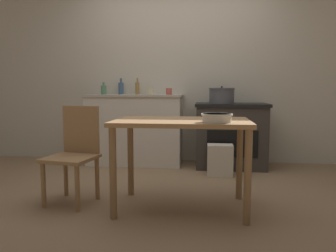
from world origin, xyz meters
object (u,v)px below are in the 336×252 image
object	(u,v)px
chair	(75,151)
work_table	(182,133)
cup_center_left	(150,91)
flour_sack	(220,160)
bottle_mid_left	(121,88)
stock_pot	(222,96)
mixing_bowl_large	(217,117)
bottle_left	(137,88)
stove	(231,135)
cup_center	(169,91)
bottle_far_left	(104,90)

from	to	relation	value
chair	work_table	bearing A→B (deg)	5.53
cup_center_left	flour_sack	bearing A→B (deg)	-24.63
bottle_mid_left	work_table	bearing A→B (deg)	-61.24
work_table	flour_sack	xyz separation A→B (m)	(0.37, 1.12, -0.46)
stock_pot	cup_center_left	bearing A→B (deg)	-179.84
work_table	mixing_bowl_large	xyz separation A→B (m)	(0.28, -0.20, 0.15)
bottle_left	cup_center_left	world-z (taller)	bottle_left
bottle_mid_left	flour_sack	bearing A→B (deg)	-26.66
bottle_left	cup_center_left	bearing A→B (deg)	-46.80
stove	mixing_bowl_large	world-z (taller)	stove
bottle_left	cup_center	world-z (taller)	bottle_left
work_table	cup_center_left	xyz separation A→B (m)	(-0.53, 1.53, 0.34)
bottle_mid_left	cup_center	size ratio (longest dim) A/B	2.65
work_table	bottle_far_left	size ratio (longest dim) A/B	6.59
flour_sack	bottle_mid_left	distance (m)	1.74
chair	bottle_left	distance (m)	1.80
flour_sack	cup_center_left	xyz separation A→B (m)	(-0.90, 0.41, 0.80)
cup_center_left	bottle_mid_left	bearing A→B (deg)	149.60
stock_pot	bottle_mid_left	size ratio (longest dim) A/B	1.45
stove	chair	bearing A→B (deg)	-134.36
work_table	bottle_mid_left	distance (m)	2.09
stove	flour_sack	xyz separation A→B (m)	(-0.15, -0.48, -0.23)
bottle_far_left	bottle_mid_left	distance (m)	0.24
mixing_bowl_large	cup_center_left	size ratio (longest dim) A/B	2.65
bottle_mid_left	cup_center	xyz separation A→B (m)	(0.71, -0.26, -0.04)
bottle_left	cup_center	distance (m)	0.52
mixing_bowl_large	bottle_far_left	distance (m)	2.45
bottle_mid_left	stock_pot	bearing A→B (deg)	-10.94
mixing_bowl_large	bottle_left	size ratio (longest dim) A/B	1.06
stove	bottle_left	distance (m)	1.42
stock_pot	bottle_left	size ratio (longest dim) A/B	1.45
bottle_mid_left	cup_center_left	xyz separation A→B (m)	(0.46, -0.27, -0.04)
bottle_far_left	cup_center	distance (m)	0.95
chair	flour_sack	distance (m)	1.72
work_table	cup_center_left	size ratio (longest dim) A/B	12.30
work_table	flour_sack	world-z (taller)	work_table
stock_pot	cup_center	bearing A→B (deg)	179.08
chair	mixing_bowl_large	size ratio (longest dim) A/B	3.57
chair	mixing_bowl_large	xyz separation A→B (m)	(1.25, -0.27, 0.34)
stove	bottle_mid_left	bearing A→B (deg)	172.38
bottle_far_left	mixing_bowl_large	bearing A→B (deg)	-52.16
work_table	bottle_mid_left	bearing A→B (deg)	118.76
stock_pot	mixing_bowl_large	bearing A→B (deg)	-93.76
flour_sack	cup_center	distance (m)	1.12
stock_pot	bottle_left	distance (m)	1.17
chair	bottle_mid_left	distance (m)	1.82
stove	bottle_far_left	bearing A→B (deg)	175.58
flour_sack	chair	bearing A→B (deg)	-141.99
chair	stove	bearing A→B (deg)	55.57
flour_sack	cup_center	xyz separation A→B (m)	(-0.65, 0.42, 0.80)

